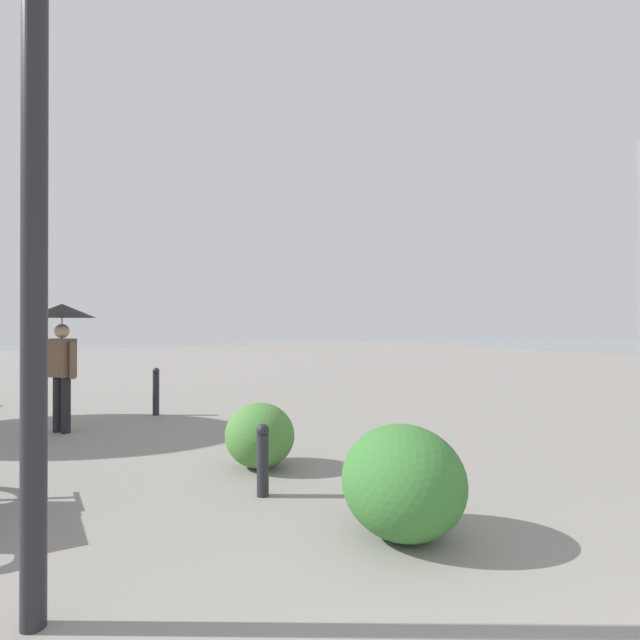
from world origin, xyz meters
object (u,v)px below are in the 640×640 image
bollard_mid (156,390)px  lamppost (35,116)px  bollard_near (263,458)px  pedestrian (62,331)px

bollard_mid → lamppost: bearing=163.5°
lamppost → bollard_mid: 7.13m
lamppost → bollard_near: 3.50m
pedestrian → bollard_mid: (0.81, -1.59, -1.14)m
bollard_near → lamppost: bearing=125.0°
lamppost → bollard_near: (1.38, -1.97, -2.54)m
lamppost → bollard_mid: lamppost is taller
lamppost → pedestrian: lamppost is taller
bollard_near → bollard_mid: bollard_mid is taller
lamppost → bollard_near: bearing=-55.0°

